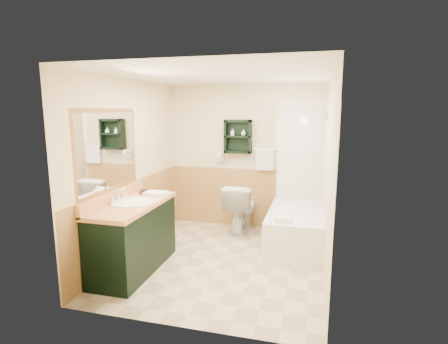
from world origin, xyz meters
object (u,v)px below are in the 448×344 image
vanity_book (139,185)px  soap_bottle_b (244,133)px  toilet (241,208)px  vanity (134,237)px  hair_dryer (221,157)px  wall_shelf (238,136)px  soap_bottle_a (233,134)px  bathtub (296,228)px

vanity_book → soap_bottle_b: (1.16, 1.42, 0.63)m
toilet → vanity_book: (-1.17, -1.18, 0.57)m
vanity_book → toilet: bearing=20.8°
vanity → vanity_book: (-0.17, 0.50, 0.54)m
hair_dryer → vanity_book: 1.66m
wall_shelf → soap_bottle_a: (-0.09, -0.01, 0.04)m
soap_bottle_a → wall_shelf: bearing=3.3°
soap_bottle_b → wall_shelf: bearing=177.0°
soap_bottle_a → soap_bottle_b: 0.18m
toilet → soap_bottle_a: size_ratio=7.16×
vanity_book → soap_bottle_b: 1.94m
hair_dryer → vanity_book: hair_dryer is taller
wall_shelf → vanity_book: 1.87m
soap_bottle_b → soap_bottle_a: bearing=180.0°
hair_dryer → vanity: hair_dryer is taller
bathtub → toilet: bearing=157.6°
hair_dryer → vanity_book: (-0.76, -1.45, -0.23)m
wall_shelf → toilet: wall_shelf is taller
soap_bottle_a → soap_bottle_b: soap_bottle_b is taller
soap_bottle_a → hair_dryer: bearing=171.9°
wall_shelf → soap_bottle_b: (0.10, -0.01, 0.05)m
vanity → hair_dryer: bearing=73.1°
toilet → bathtub: bearing=159.8°
vanity → bathtub: 2.33m
hair_dryer → toilet: size_ratio=0.29×
vanity_book → soap_bottle_b: soap_bottle_b is taller
toilet → soap_bottle_b: 1.23m
vanity → vanity_book: vanity_book is taller
toilet → vanity_book: 1.76m
vanity → bathtub: (1.92, 1.31, -0.16)m
bathtub → vanity_book: vanity_book is taller
wall_shelf → hair_dryer: size_ratio=2.29×
bathtub → soap_bottle_b: soap_bottle_b is taller
hair_dryer → vanity_book: bearing=-117.6°
toilet → soap_bottle_a: bearing=-48.0°
hair_dryer → soap_bottle_a: bearing=-8.1°
toilet → hair_dryer: bearing=-31.1°
bathtub → vanity_book: size_ratio=7.10×
vanity → vanity_book: size_ratio=6.46×
bathtub → vanity_book: 2.34m
wall_shelf → soap_bottle_a: bearing=-176.7°
wall_shelf → vanity: wall_shelf is taller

